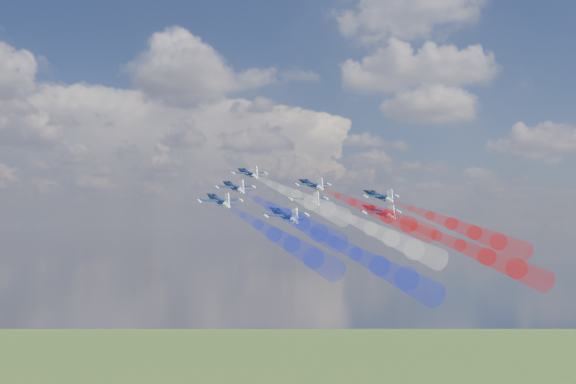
# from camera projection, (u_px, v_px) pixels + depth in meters

# --- Properties ---
(jet_lead) EXTENTS (16.57, 17.49, 7.51)m
(jet_lead) POSITION_uv_depth(u_px,v_px,m) (248.00, 173.00, 180.61)
(jet_lead) COLOR black
(trail_lead) EXTENTS (26.97, 37.65, 16.03)m
(trail_lead) POSITION_uv_depth(u_px,v_px,m) (296.00, 195.00, 157.68)
(trail_lead) COLOR white
(jet_inner_left) EXTENTS (16.57, 17.49, 7.51)m
(jet_inner_left) POSITION_uv_depth(u_px,v_px,m) (234.00, 187.00, 162.33)
(jet_inner_left) COLOR black
(trail_inner_left) EXTENTS (26.97, 37.65, 16.03)m
(trail_inner_left) POSITION_uv_depth(u_px,v_px,m) (285.00, 214.00, 139.41)
(trail_inner_left) COLOR #1B2CEC
(jet_inner_right) EXTENTS (16.57, 17.49, 7.51)m
(jet_inner_right) POSITION_uv_depth(u_px,v_px,m) (311.00, 184.00, 175.66)
(jet_inner_right) COLOR black
(trail_inner_right) EXTENTS (26.97, 37.65, 16.03)m
(trail_inner_right) POSITION_uv_depth(u_px,v_px,m) (370.00, 209.00, 152.74)
(trail_inner_right) COLOR red
(jet_outer_left) EXTENTS (16.57, 17.49, 7.51)m
(jet_outer_left) POSITION_uv_depth(u_px,v_px,m) (219.00, 200.00, 145.52)
(jet_outer_left) COLOR black
(trail_outer_left) EXTENTS (26.97, 37.65, 16.03)m
(trail_outer_left) POSITION_uv_depth(u_px,v_px,m) (274.00, 234.00, 122.60)
(trail_outer_left) COLOR #1B2CEC
(jet_center_third) EXTENTS (16.57, 17.49, 7.51)m
(jet_center_third) POSITION_uv_depth(u_px,v_px,m) (306.00, 199.00, 158.99)
(jet_center_third) COLOR black
(trail_center_third) EXTENTS (26.97, 37.65, 16.03)m
(trail_center_third) POSITION_uv_depth(u_px,v_px,m) (371.00, 229.00, 136.07)
(trail_center_third) COLOR white
(jet_outer_right) EXTENTS (16.57, 17.49, 7.51)m
(jet_outer_right) POSITION_uv_depth(u_px,v_px,m) (379.00, 196.00, 167.88)
(jet_outer_right) COLOR black
(trail_outer_right) EXTENTS (26.97, 37.65, 16.03)m
(trail_outer_right) POSITION_uv_depth(u_px,v_px,m) (451.00, 224.00, 144.95)
(trail_outer_right) COLOR red
(jet_rear_left) EXTENTS (16.57, 17.49, 7.51)m
(jet_rear_left) POSITION_uv_depth(u_px,v_px,m) (284.00, 215.00, 139.16)
(jet_rear_left) COLOR black
(trail_rear_left) EXTENTS (26.97, 37.65, 16.03)m
(trail_rear_left) POSITION_uv_depth(u_px,v_px,m) (356.00, 253.00, 116.23)
(trail_rear_left) COLOR #1B2CEC
(jet_rear_right) EXTENTS (16.57, 17.49, 7.51)m
(jet_rear_right) POSITION_uv_depth(u_px,v_px,m) (379.00, 212.00, 152.37)
(jet_rear_right) COLOR black
(trail_rear_right) EXTENTS (26.97, 37.65, 16.03)m
(trail_rear_right) POSITION_uv_depth(u_px,v_px,m) (460.00, 246.00, 129.45)
(trail_rear_right) COLOR red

